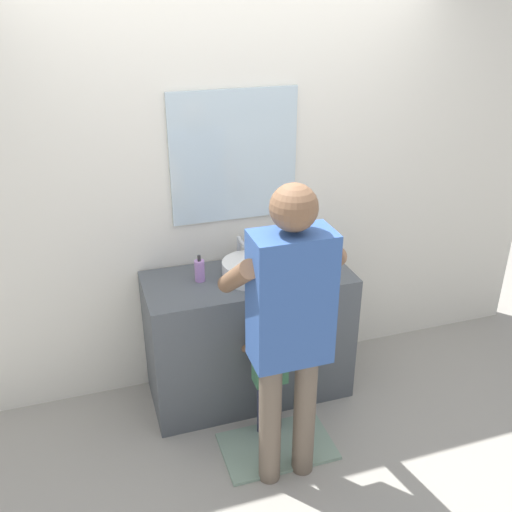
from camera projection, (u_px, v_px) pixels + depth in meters
The scene contains 10 objects.
ground_plane at pixel (263, 419), 3.52m from camera, with size 14.00×14.00×0.00m, color #9E998E.
back_wall at pixel (232, 181), 3.46m from camera, with size 4.40×0.10×2.70m.
vanity_cabinet at pixel (249, 336), 3.59m from camera, with size 1.25×0.54×0.85m, color #4C5156.
sink_basin at pixel (249, 270), 3.37m from camera, with size 0.32×0.32×0.11m.
faucet at pixel (240, 252), 3.53m from camera, with size 0.18×0.14×0.18m.
toothbrush_cup at pixel (303, 262), 3.47m from camera, with size 0.07×0.07×0.21m.
soap_bottle at pixel (200, 270), 3.33m from camera, with size 0.06×0.06×0.17m.
bath_mat at pixel (277, 446), 3.30m from camera, with size 0.64×0.40×0.02m, color gray.
child_toddler at pixel (270, 364), 3.22m from camera, with size 0.25×0.25×0.82m.
adult_parent at pixel (289, 316), 2.72m from camera, with size 0.52×0.55×1.67m.
Camera 1 is at (-0.88, -2.58, 2.45)m, focal length 39.83 mm.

